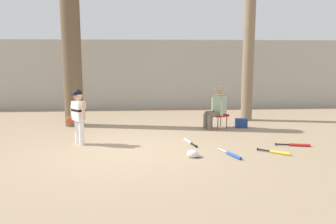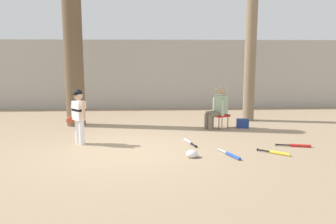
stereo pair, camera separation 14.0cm
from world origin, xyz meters
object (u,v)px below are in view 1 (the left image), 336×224
tree_near_player (71,37)px  folding_stool (219,116)px  bat_red_barrel (297,145)px  young_ballplayer (78,113)px  seated_spectator (217,106)px  batting_helmet_white (193,154)px  bat_blue_youth (232,155)px  tree_behind_spectator (249,41)px  bat_yellow_trainer (277,152)px  bat_aluminum_silver (189,142)px  handbag_beside_stool (241,123)px

tree_near_player → folding_stool: tree_near_player is taller
bat_red_barrel → young_ballplayer: bearing=174.2°
seated_spectator → batting_helmet_white: 3.04m
folding_stool → batting_helmet_white: 3.07m
tree_near_player → folding_stool: bearing=-8.7°
folding_stool → bat_blue_youth: size_ratio=0.67×
seated_spectator → batting_helmet_white: (-1.07, -2.79, -0.57)m
tree_near_player → batting_helmet_white: size_ratio=20.58×
tree_behind_spectator → bat_yellow_trainer: tree_behind_spectator is taller
tree_behind_spectator → bat_aluminum_silver: (-2.22, -2.84, -2.49)m
folding_stool → bat_blue_youth: (-0.33, -2.82, -0.33)m
seated_spectator → handbag_beside_stool: bearing=3.8°
bat_yellow_trainer → bat_aluminum_silver: 2.04m
bat_red_barrel → bat_yellow_trainer: (-0.68, -0.56, 0.00)m
bat_aluminum_silver → batting_helmet_white: 1.16m
bat_red_barrel → bat_aluminum_silver: bearing=169.3°
tree_near_player → bat_red_barrel: (5.60, -2.79, -2.56)m
bat_blue_youth → bat_aluminum_silver: bearing=123.5°
folding_stool → bat_aluminum_silver: (-1.09, -1.67, -0.33)m
tree_behind_spectator → bat_yellow_trainer: bearing=-96.7°
seated_spectator → bat_blue_youth: (-0.24, -2.78, -0.61)m
seated_spectator → bat_red_barrel: seated_spectator is taller
tree_near_player → bat_aluminum_silver: size_ratio=8.13×
handbag_beside_stool → bat_yellow_trainer: handbag_beside_stool is taller
young_ballplayer → bat_red_barrel: size_ratio=1.69×
young_ballplayer → tree_near_player: bearing=103.7°
folding_stool → bat_yellow_trainer: (0.68, -2.70, -0.33)m
folding_stool → bat_blue_youth: 2.86m
bat_blue_youth → batting_helmet_white: (-0.82, -0.01, 0.04)m
handbag_beside_stool → bat_blue_youth: 3.00m
bat_aluminum_silver → seated_spectator: bearing=58.6°
handbag_beside_stool → folding_stool: bearing=-178.9°
batting_helmet_white → bat_yellow_trainer: bearing=4.2°
bat_blue_youth → batting_helmet_white: 0.83m
bat_yellow_trainer → bat_blue_youth: 1.02m
seated_spectator → bat_yellow_trainer: seated_spectator is taller
young_ballplayer → folding_stool: bearing=23.8°
bat_aluminum_silver → bat_blue_youth: (0.76, -1.15, 0.00)m
tree_near_player → bat_blue_youth: size_ratio=7.65×
tree_near_player → bat_blue_youth: (3.91, -3.47, -2.56)m
handbag_beside_stool → seated_spectator: bearing=-176.2°
young_ballplayer → bat_red_barrel: (5.04, -0.51, -0.71)m
tree_near_player → bat_red_barrel: 6.76m
batting_helmet_white → tree_behind_spectator: bearing=60.2°
bat_yellow_trainer → bat_aluminum_silver: same height
bat_yellow_trainer → bat_red_barrel: bearing=39.5°
tree_near_player → young_ballplayer: tree_near_player is taller
tree_near_player → handbag_beside_stool: tree_near_player is taller
seated_spectator → bat_blue_youth: size_ratio=1.55×
handbag_beside_stool → young_ballplayer: bearing=-159.3°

